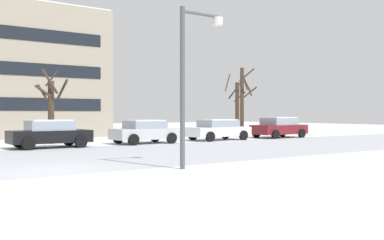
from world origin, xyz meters
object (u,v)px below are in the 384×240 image
object	(u,v)px
parked_car_black	(50,134)
parked_car_white	(218,129)
parked_car_silver	(145,131)
street_lamp	(191,69)
parked_car_maroon	(279,127)

from	to	relation	value
parked_car_black	parked_car_white	world-z (taller)	parked_car_black
parked_car_black	parked_car_silver	bearing A→B (deg)	0.90
street_lamp	parked_car_silver	bearing A→B (deg)	69.31
parked_car_white	parked_car_maroon	size ratio (longest dim) A/B	1.01
parked_car_silver	parked_car_maroon	xyz separation A→B (m)	(11.11, -0.01, 0.05)
parked_car_maroon	parked_car_white	bearing A→B (deg)	178.71
parked_car_maroon	parked_car_black	bearing A→B (deg)	-179.73
parked_car_black	parked_car_silver	distance (m)	5.56
parked_car_silver	parked_car_white	world-z (taller)	parked_car_silver
street_lamp	parked_car_maroon	bearing A→B (deg)	35.84
parked_car_white	parked_car_black	bearing A→B (deg)	-178.96
parked_car_black	parked_car_maroon	xyz separation A→B (m)	(16.67, 0.08, 0.03)
parked_car_white	parked_car_maroon	world-z (taller)	parked_car_maroon
street_lamp	parked_car_silver	size ratio (longest dim) A/B	1.31
parked_car_silver	parked_car_maroon	world-z (taller)	parked_car_maroon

